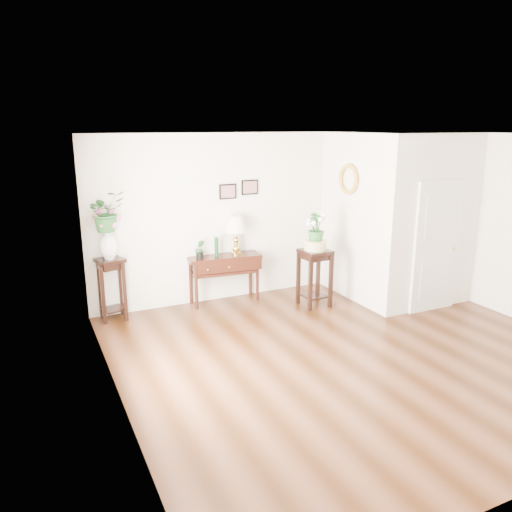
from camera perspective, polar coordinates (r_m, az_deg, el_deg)
floor at (r=6.84m, az=11.04°, el=-10.77°), size 6.00×5.50×0.02m
ceiling at (r=6.19m, az=12.34°, el=13.34°), size 6.00×5.50×0.02m
wall_back at (r=8.68m, az=0.74°, el=4.68°), size 6.00×0.02×2.80m
wall_left at (r=5.21m, az=-15.90°, el=-2.77°), size 0.02×5.50×2.80m
partition at (r=9.02m, az=15.65°, el=4.53°), size 1.80×1.95×2.80m
door at (r=8.38m, az=19.92°, el=0.98°), size 0.90×0.05×2.10m
art_print_left at (r=8.33m, az=-3.24°, el=7.37°), size 0.30×0.02×0.25m
art_print_right at (r=8.48m, az=-0.72°, el=7.86°), size 0.30×0.02×0.25m
wall_ornament at (r=8.45m, az=10.50°, el=8.62°), size 0.07×0.51×0.51m
console_table at (r=8.44m, az=-3.63°, el=-2.60°), size 1.25×0.51×0.81m
table_lamp at (r=8.33m, az=-2.30°, el=2.56°), size 0.45×0.45×0.66m
green_vase at (r=8.24m, az=-4.54°, el=1.11°), size 0.07×0.07×0.32m
potted_plant at (r=8.15m, az=-6.47°, el=0.73°), size 0.19×0.17×0.29m
plant_stand_a at (r=7.96m, az=-16.14°, el=-3.66°), size 0.46×0.46×0.97m
porcelain_vase at (r=7.77m, az=-16.51°, el=1.31°), size 0.31×0.31×0.47m
lily_arrangement at (r=7.68m, az=-16.77°, el=4.77°), size 0.67×0.63×0.60m
plant_stand_b at (r=8.28m, az=6.69°, el=-2.49°), size 0.47×0.47×0.95m
ceramic_bowl at (r=8.14m, az=6.81°, el=1.24°), size 0.38×0.38×0.16m
narcissus at (r=8.08m, az=6.87°, el=3.18°), size 0.30×0.30×0.48m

